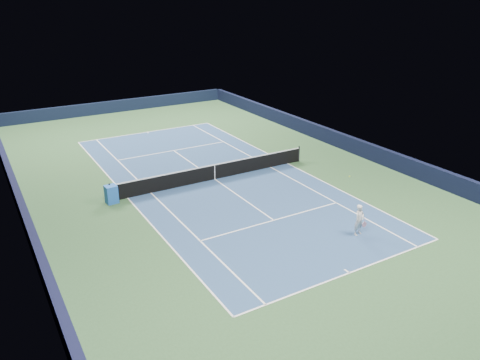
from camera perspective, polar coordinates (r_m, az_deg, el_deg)
ground at (r=28.67m, az=-3.09°, el=0.09°), size 40.00×40.00×0.00m
wall_far at (r=46.27m, az=-14.72°, el=8.70°), size 22.00×0.35×1.10m
wall_right at (r=34.50m, az=13.06°, el=4.37°), size 0.35×40.00×1.10m
wall_left at (r=25.78m, az=-24.99°, el=-3.39°), size 0.35×40.00×1.10m
court_surface at (r=28.67m, az=-3.09°, el=0.09°), size 10.97×23.77×0.01m
baseline_far at (r=39.05m, az=-11.26°, el=5.76°), size 10.97×0.08×0.00m
baseline_near at (r=20.03m, az=13.20°, el=-10.97°), size 10.97×0.08×0.00m
sideline_doubles_right at (r=31.39m, az=5.81°, el=2.02°), size 0.08×23.77×0.00m
sideline_doubles_left at (r=26.81m, az=-13.54°, el=-2.14°), size 0.08×23.77×0.00m
sideline_singles_right at (r=30.64m, az=3.74°, el=1.57°), size 0.08×23.77×0.00m
sideline_singles_left at (r=27.18m, az=-10.80°, el=-1.55°), size 0.08×23.77×0.00m
service_line_far at (r=34.14m, az=-8.10°, el=3.58°), size 8.23×0.08×0.00m
service_line_near at (r=23.67m, az=4.15°, el=-4.92°), size 8.23×0.08×0.00m
center_service_line at (r=28.67m, az=-3.09°, el=0.10°), size 0.08×12.80×0.00m
center_mark_far at (r=38.91m, az=-11.18°, el=5.70°), size 0.08×0.30×0.00m
center_mark_near at (r=20.12m, az=12.91°, el=-10.78°), size 0.08×0.30×0.00m
tennis_net at (r=28.48m, az=-3.11°, el=1.03°), size 12.90×0.10×1.07m
sponsor_cube at (r=26.25m, az=-15.40°, el=-1.69°), size 0.65×0.60×1.00m
tennis_player at (r=22.68m, az=14.34°, el=-4.73°), size 0.76×1.26×2.62m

